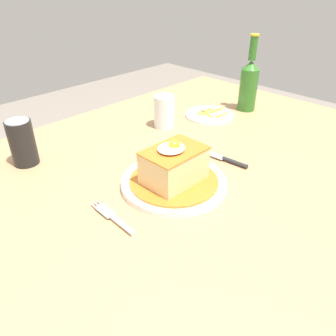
{
  "coord_description": "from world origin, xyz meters",
  "views": [
    {
      "loc": [
        -0.55,
        -0.5,
        1.21
      ],
      "look_at": [
        -0.06,
        -0.01,
        0.79
      ],
      "focal_mm": 35.94,
      "sensor_mm": 36.0,
      "label": 1
    }
  ],
  "objects_px": {
    "main_plate": "(174,182)",
    "side_plate_fries": "(210,115)",
    "drinking_glass": "(164,114)",
    "fork": "(116,219)",
    "soda_can": "(22,143)",
    "knife": "(227,160)",
    "beer_bottle_green": "(249,83)"
  },
  "relations": [
    {
      "from": "drinking_glass",
      "to": "side_plate_fries",
      "type": "bearing_deg",
      "value": -16.39
    },
    {
      "from": "beer_bottle_green",
      "to": "fork",
      "type": "bearing_deg",
      "value": -167.32
    },
    {
      "from": "drinking_glass",
      "to": "beer_bottle_green",
      "type": "bearing_deg",
      "value": -18.22
    },
    {
      "from": "main_plate",
      "to": "side_plate_fries",
      "type": "xyz_separation_m",
      "value": [
        0.41,
        0.21,
        -0.0
      ]
    },
    {
      "from": "soda_can",
      "to": "side_plate_fries",
      "type": "bearing_deg",
      "value": -13.45
    },
    {
      "from": "knife",
      "to": "soda_can",
      "type": "xyz_separation_m",
      "value": [
        -0.39,
        0.38,
        0.06
      ]
    },
    {
      "from": "knife",
      "to": "side_plate_fries",
      "type": "distance_m",
      "value": 0.33
    },
    {
      "from": "fork",
      "to": "knife",
      "type": "relative_size",
      "value": 0.85
    },
    {
      "from": "beer_bottle_green",
      "to": "side_plate_fries",
      "type": "xyz_separation_m",
      "value": [
        -0.15,
        0.05,
        -0.09
      ]
    },
    {
      "from": "main_plate",
      "to": "drinking_glass",
      "type": "height_order",
      "value": "drinking_glass"
    },
    {
      "from": "fork",
      "to": "soda_can",
      "type": "relative_size",
      "value": 1.14
    },
    {
      "from": "knife",
      "to": "beer_bottle_green",
      "type": "bearing_deg",
      "value": 26.28
    },
    {
      "from": "soda_can",
      "to": "drinking_glass",
      "type": "distance_m",
      "value": 0.44
    },
    {
      "from": "fork",
      "to": "side_plate_fries",
      "type": "xyz_separation_m",
      "value": [
        0.59,
        0.22,
        -0.0
      ]
    },
    {
      "from": "knife",
      "to": "beer_bottle_green",
      "type": "relative_size",
      "value": 0.62
    },
    {
      "from": "fork",
      "to": "knife",
      "type": "height_order",
      "value": "same"
    },
    {
      "from": "beer_bottle_green",
      "to": "drinking_glass",
      "type": "height_order",
      "value": "beer_bottle_green"
    },
    {
      "from": "soda_can",
      "to": "knife",
      "type": "bearing_deg",
      "value": -44.76
    },
    {
      "from": "side_plate_fries",
      "to": "fork",
      "type": "bearing_deg",
      "value": -159.55
    },
    {
      "from": "drinking_glass",
      "to": "soda_can",
      "type": "bearing_deg",
      "value": 167.78
    },
    {
      "from": "fork",
      "to": "beer_bottle_green",
      "type": "distance_m",
      "value": 0.76
    },
    {
      "from": "soda_can",
      "to": "drinking_glass",
      "type": "height_order",
      "value": "soda_can"
    },
    {
      "from": "main_plate",
      "to": "knife",
      "type": "relative_size",
      "value": 1.56
    },
    {
      "from": "main_plate",
      "to": "beer_bottle_green",
      "type": "bearing_deg",
      "value": 15.89
    },
    {
      "from": "drinking_glass",
      "to": "side_plate_fries",
      "type": "distance_m",
      "value": 0.19
    },
    {
      "from": "drinking_glass",
      "to": "side_plate_fries",
      "type": "height_order",
      "value": "drinking_glass"
    },
    {
      "from": "knife",
      "to": "side_plate_fries",
      "type": "relative_size",
      "value": 0.98
    },
    {
      "from": "main_plate",
      "to": "soda_can",
      "type": "xyz_separation_m",
      "value": [
        -0.2,
        0.36,
        0.05
      ]
    },
    {
      "from": "fork",
      "to": "soda_can",
      "type": "bearing_deg",
      "value": 92.64
    },
    {
      "from": "main_plate",
      "to": "fork",
      "type": "bearing_deg",
      "value": -177.37
    },
    {
      "from": "main_plate",
      "to": "soda_can",
      "type": "relative_size",
      "value": 2.08
    },
    {
      "from": "main_plate",
      "to": "knife",
      "type": "height_order",
      "value": "main_plate"
    }
  ]
}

